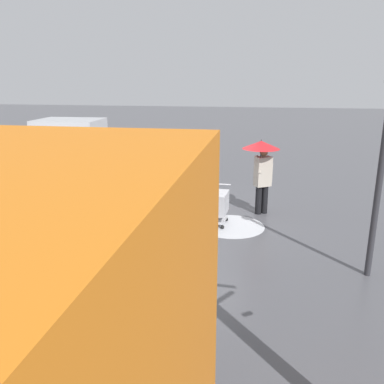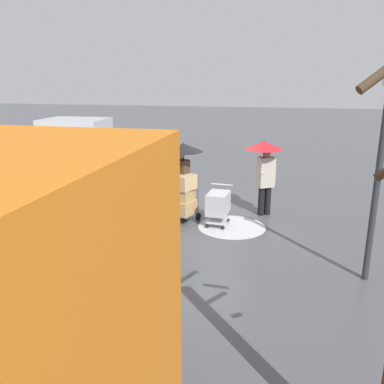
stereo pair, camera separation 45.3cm
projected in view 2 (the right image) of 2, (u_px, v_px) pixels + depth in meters
The scene contains 8 objects.
ground_plane at pixel (203, 215), 11.35m from camera, with size 90.00×90.00×0.00m, color #4C4C51.
slush_patch_near_cluster at pixel (232, 227), 10.48m from camera, with size 1.77×1.77×0.01m, color silver.
cargo_van_parked_right at pixel (50, 178), 10.70m from camera, with size 2.32×5.40×2.60m.
shopping_cart_vendor at pixel (218, 204), 10.49m from camera, with size 0.61×0.86×1.02m.
hand_dolly_boxes at pixel (185, 196), 10.68m from camera, with size 0.72×0.83×1.32m.
pedestrian_pink_side at pixel (182, 163), 10.67m from camera, with size 1.04×1.04×2.15m.
pedestrian_black_side at pixel (265, 160), 10.99m from camera, with size 1.04×1.04×2.15m.
street_lamp at pixel (380, 159), 7.11m from camera, with size 0.28×0.28×3.86m.
Camera 2 is at (-2.03, 10.54, 3.75)m, focal length 37.35 mm.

